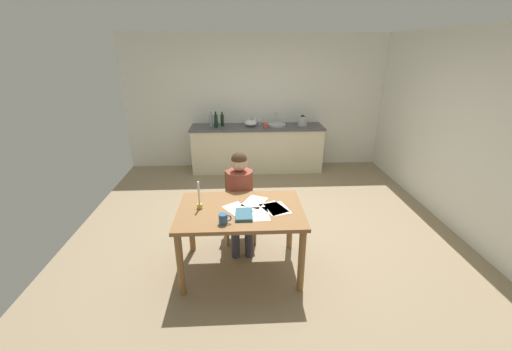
{
  "coord_description": "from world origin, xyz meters",
  "views": [
    {
      "loc": [
        -0.34,
        -3.93,
        2.34
      ],
      "look_at": [
        -0.15,
        -0.23,
        0.85
      ],
      "focal_mm": 22.52,
      "sensor_mm": 36.0,
      "label": 1
    }
  ],
  "objects_px": {
    "bottle_oil": "(211,120)",
    "wine_glass_near_sink": "(259,119)",
    "stovetop_kettle": "(303,121)",
    "dining_table": "(241,218)",
    "mixing_bowl": "(251,123)",
    "person_seated": "(240,194)",
    "wine_glass_by_kettle": "(255,119)",
    "sink_unit": "(277,125)",
    "wine_glass_back_left": "(248,119)",
    "bottle_wine_red": "(222,120)",
    "book_magazine": "(244,215)",
    "coffee_mug": "(223,219)",
    "chair_at_table": "(240,202)",
    "bottle_vinegar": "(216,121)",
    "candlestick": "(199,201)"
  },
  "relations": [
    {
      "from": "sink_unit",
      "to": "wine_glass_near_sink",
      "type": "xyz_separation_m",
      "value": [
        -0.33,
        0.15,
        0.09
      ]
    },
    {
      "from": "chair_at_table",
      "to": "mixing_bowl",
      "type": "bearing_deg",
      "value": 84.7
    },
    {
      "from": "bottle_wine_red",
      "to": "person_seated",
      "type": "bearing_deg",
      "value": -83.04
    },
    {
      "from": "dining_table",
      "to": "bottle_oil",
      "type": "distance_m",
      "value": 3.23
    },
    {
      "from": "coffee_mug",
      "to": "candlestick",
      "type": "xyz_separation_m",
      "value": [
        -0.26,
        0.33,
        0.04
      ]
    },
    {
      "from": "coffee_mug",
      "to": "bottle_wine_red",
      "type": "relative_size",
      "value": 0.45
    },
    {
      "from": "candlestick",
      "to": "bottle_wine_red",
      "type": "xyz_separation_m",
      "value": [
        0.1,
        3.17,
        0.18
      ]
    },
    {
      "from": "wine_glass_by_kettle",
      "to": "coffee_mug",
      "type": "bearing_deg",
      "value": -97.49
    },
    {
      "from": "chair_at_table",
      "to": "wine_glass_near_sink",
      "type": "distance_m",
      "value": 2.71
    },
    {
      "from": "bottle_oil",
      "to": "stovetop_kettle",
      "type": "height_order",
      "value": "bottle_oil"
    },
    {
      "from": "bottle_wine_red",
      "to": "wine_glass_near_sink",
      "type": "relative_size",
      "value": 1.8
    },
    {
      "from": "book_magazine",
      "to": "wine_glass_by_kettle",
      "type": "distance_m",
      "value": 3.49
    },
    {
      "from": "book_magazine",
      "to": "bottle_oil",
      "type": "relative_size",
      "value": 0.87
    },
    {
      "from": "bottle_oil",
      "to": "dining_table",
      "type": "bearing_deg",
      "value": -80.31
    },
    {
      "from": "sink_unit",
      "to": "mixing_bowl",
      "type": "relative_size",
      "value": 1.46
    },
    {
      "from": "book_magazine",
      "to": "stovetop_kettle",
      "type": "relative_size",
      "value": 1.15
    },
    {
      "from": "dining_table",
      "to": "wine_glass_by_kettle",
      "type": "relative_size",
      "value": 8.56
    },
    {
      "from": "sink_unit",
      "to": "wine_glass_back_left",
      "type": "relative_size",
      "value": 2.34
    },
    {
      "from": "person_seated",
      "to": "mixing_bowl",
      "type": "bearing_deg",
      "value": 85.14
    },
    {
      "from": "person_seated",
      "to": "wine_glass_by_kettle",
      "type": "height_order",
      "value": "person_seated"
    },
    {
      "from": "book_magazine",
      "to": "wine_glass_by_kettle",
      "type": "relative_size",
      "value": 1.64
    },
    {
      "from": "mixing_bowl",
      "to": "wine_glass_back_left",
      "type": "distance_m",
      "value": 0.15
    },
    {
      "from": "dining_table",
      "to": "bottle_vinegar",
      "type": "bearing_deg",
      "value": 98.13
    },
    {
      "from": "chair_at_table",
      "to": "stovetop_kettle",
      "type": "bearing_deg",
      "value": 63.28
    },
    {
      "from": "stovetop_kettle",
      "to": "coffee_mug",
      "type": "bearing_deg",
      "value": -112.13
    },
    {
      "from": "book_magazine",
      "to": "wine_glass_back_left",
      "type": "height_order",
      "value": "wine_glass_back_left"
    },
    {
      "from": "book_magazine",
      "to": "bottle_vinegar",
      "type": "xyz_separation_m",
      "value": [
        -0.48,
        3.26,
        0.26
      ]
    },
    {
      "from": "book_magazine",
      "to": "stovetop_kettle",
      "type": "height_order",
      "value": "stovetop_kettle"
    },
    {
      "from": "book_magazine",
      "to": "wine_glass_back_left",
      "type": "bearing_deg",
      "value": 88.04
    },
    {
      "from": "person_seated",
      "to": "candlestick",
      "type": "relative_size",
      "value": 3.92
    },
    {
      "from": "wine_glass_by_kettle",
      "to": "chair_at_table",
      "type": "bearing_deg",
      "value": -96.91
    },
    {
      "from": "bottle_oil",
      "to": "stovetop_kettle",
      "type": "distance_m",
      "value": 1.78
    },
    {
      "from": "coffee_mug",
      "to": "wine_glass_back_left",
      "type": "relative_size",
      "value": 0.81
    },
    {
      "from": "dining_table",
      "to": "mixing_bowl",
      "type": "bearing_deg",
      "value": 86.0
    },
    {
      "from": "wine_glass_by_kettle",
      "to": "candlestick",
      "type": "bearing_deg",
      "value": -102.7
    },
    {
      "from": "sink_unit",
      "to": "wine_glass_by_kettle",
      "type": "distance_m",
      "value": 0.45
    },
    {
      "from": "book_magazine",
      "to": "bottle_oil",
      "type": "xyz_separation_m",
      "value": [
        -0.57,
        3.31,
        0.25
      ]
    },
    {
      "from": "mixing_bowl",
      "to": "book_magazine",
      "type": "bearing_deg",
      "value": -93.23
    },
    {
      "from": "chair_at_table",
      "to": "bottle_oil",
      "type": "xyz_separation_m",
      "value": [
        -0.53,
        2.48,
        0.53
      ]
    },
    {
      "from": "bottle_oil",
      "to": "wine_glass_near_sink",
      "type": "distance_m",
      "value": 0.95
    },
    {
      "from": "coffee_mug",
      "to": "sink_unit",
      "type": "bearing_deg",
      "value": 75.48
    },
    {
      "from": "bottle_oil",
      "to": "stovetop_kettle",
      "type": "xyz_separation_m",
      "value": [
        1.78,
        0.0,
        -0.02
      ]
    },
    {
      "from": "sink_unit",
      "to": "wine_glass_near_sink",
      "type": "relative_size",
      "value": 2.34
    },
    {
      "from": "stovetop_kettle",
      "to": "wine_glass_back_left",
      "type": "xyz_separation_m",
      "value": [
        -1.07,
        0.15,
        0.01
      ]
    },
    {
      "from": "bottle_oil",
      "to": "person_seated",
      "type": "bearing_deg",
      "value": -78.43
    },
    {
      "from": "wine_glass_near_sink",
      "to": "mixing_bowl",
      "type": "bearing_deg",
      "value": -143.68
    },
    {
      "from": "sink_unit",
      "to": "mixing_bowl",
      "type": "xyz_separation_m",
      "value": [
        -0.51,
        0.01,
        0.03
      ]
    },
    {
      "from": "dining_table",
      "to": "person_seated",
      "type": "distance_m",
      "value": 0.54
    },
    {
      "from": "person_seated",
      "to": "bottle_vinegar",
      "type": "distance_m",
      "value": 2.63
    },
    {
      "from": "wine_glass_near_sink",
      "to": "wine_glass_back_left",
      "type": "relative_size",
      "value": 1.0
    }
  ]
}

